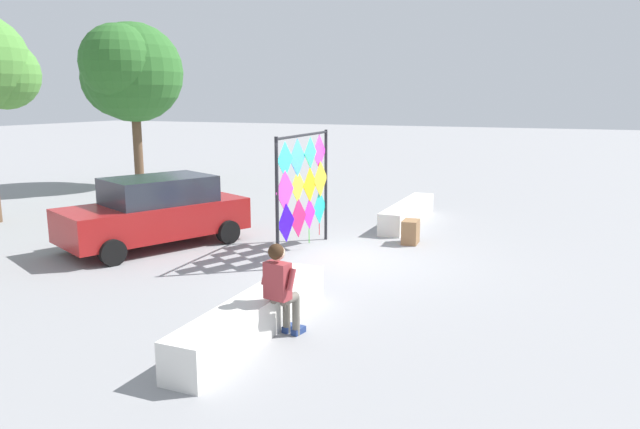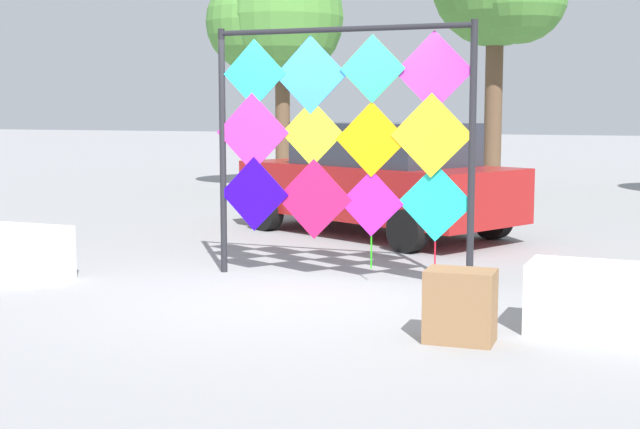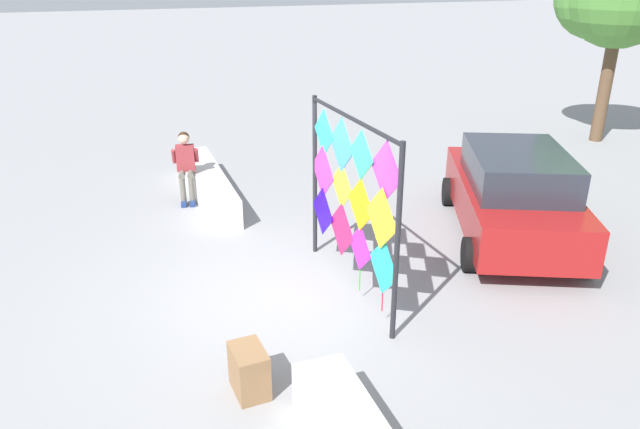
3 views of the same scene
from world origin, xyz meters
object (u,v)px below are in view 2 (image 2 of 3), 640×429
object	(u,v)px
kite_display_rack	(341,132)
parked_car	(378,178)
tree_far_right	(274,18)
cardboard_box_large	(460,306)

from	to	relation	value
kite_display_rack	parked_car	distance (m)	3.52
kite_display_rack	tree_far_right	size ratio (longest dim) A/B	0.54
cardboard_box_large	tree_far_right	xyz separation A→B (m)	(-7.04, 11.27, 3.50)
kite_display_rack	cardboard_box_large	world-z (taller)	kite_display_rack
tree_far_right	cardboard_box_large	bearing A→B (deg)	-57.99
kite_display_rack	parked_car	xyz separation A→B (m)	(-0.76, 3.36, -0.74)
parked_car	tree_far_right	xyz separation A→B (m)	(-4.53, 5.98, 2.98)
parked_car	cardboard_box_large	size ratio (longest dim) A/B	7.98
parked_car	tree_far_right	distance (m)	8.07
parked_car	cardboard_box_large	distance (m)	5.87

